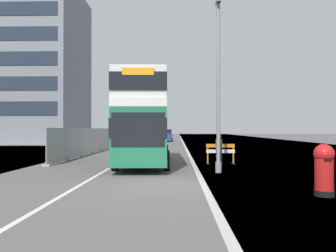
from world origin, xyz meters
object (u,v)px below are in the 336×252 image
Objects in this scene: car_oncoming_near at (135,138)px; lamppost_foreground at (218,91)px; pedestrian_at_kerb at (219,152)px; car_receding_mid at (142,136)px; car_receding_far at (166,136)px; double_decker_bus at (144,120)px; roadworks_barrier at (220,151)px; red_pillar_postbox at (324,168)px.

lamppost_foreground is at bearing -73.87° from car_oncoming_near.
car_receding_mid is at bearing 102.68° from pedestrian_at_kerb.
car_oncoming_near is at bearing -99.58° from car_receding_far.
double_decker_bus is 4.82m from roadworks_barrier.
car_receding_far is (3.07, 18.17, -0.08)m from car_oncoming_near.
roadworks_barrier is at bearing -75.21° from car_receding_mid.
lamppost_foreground is at bearing -44.72° from double_decker_bus.
roadworks_barrier is 0.36× the size of car_oncoming_near.
roadworks_barrier is (-1.92, 9.74, -0.13)m from red_pillar_postbox.
pedestrian_at_kerb is (7.06, -31.39, -0.20)m from car_receding_mid.
double_decker_bus is 5.11m from pedestrian_at_kerb.
pedestrian_at_kerb is at bearing -77.32° from car_receding_mid.
car_receding_mid reaches higher than car_oncoming_near.
car_receding_mid is at bearing 101.99° from lamppost_foreground.
car_oncoming_near is at bearing 110.90° from roadworks_barrier.
pedestrian_at_kerb is (-2.37, 6.77, 0.02)m from red_pillar_postbox.
car_receding_mid is at bearing 91.03° from car_oncoming_near.
car_receding_mid is at bearing 104.79° from roadworks_barrier.
double_decker_bus is 19.76m from car_oncoming_near.
pedestrian_at_kerb is at bearing -34.01° from double_decker_bus.
lamppost_foreground is 41.72m from car_receding_far.
red_pillar_postbox is 0.90× the size of pedestrian_at_kerb.
double_decker_bus is 5.87× the size of pedestrian_at_kerb.
car_oncoming_near is (-9.26, 28.95, 0.17)m from red_pillar_postbox.
roadworks_barrier is at bearing 81.53° from pedestrian_at_kerb.
red_pillar_postbox reaches higher than roadworks_barrier.
pedestrian_at_kerb reaches higher than red_pillar_postbox.
car_receding_mid is (-9.43, 38.16, 0.23)m from red_pillar_postbox.
car_oncoming_near is at bearing 107.74° from red_pillar_postbox.
car_receding_mid is 9.53m from car_receding_far.
pedestrian_at_kerb is (3.99, -2.69, -1.70)m from double_decker_bus.
roadworks_barrier is at bearing -69.10° from car_oncoming_near.
car_oncoming_near is at bearing -88.97° from car_receding_mid.
roadworks_barrier is 29.40m from car_receding_mid.
roadworks_barrier is 0.94× the size of pedestrian_at_kerb.
car_receding_far is (-3.66, 41.45, -2.89)m from lamppost_foreground.
pedestrian_at_kerb is at bearing -84.58° from car_receding_far.
car_receding_far is at bearing 80.42° from car_oncoming_near.
car_receding_mid reaches higher than car_receding_far.
car_receding_mid is (-3.07, 28.70, -1.50)m from double_decker_bus.
car_receding_mid reaches higher than pedestrian_at_kerb.
red_pillar_postbox is (6.36, -9.46, -1.73)m from double_decker_bus.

